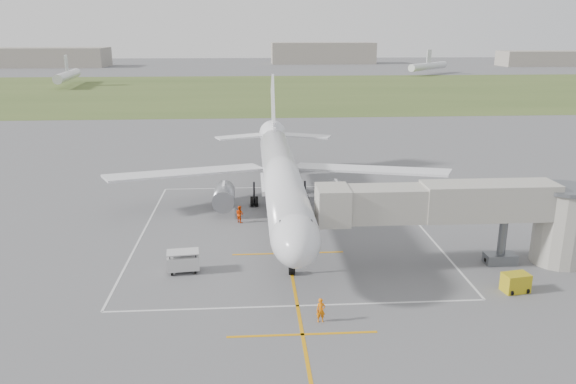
{
  "coord_description": "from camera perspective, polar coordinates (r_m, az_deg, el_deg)",
  "views": [
    {
      "loc": [
        -3.17,
        -56.76,
        19.35
      ],
      "look_at": [
        0.39,
        -4.0,
        4.0
      ],
      "focal_mm": 35.0,
      "sensor_mm": 36.0,
      "label": 1
    }
  ],
  "objects": [
    {
      "name": "distant_aircraft",
      "position": [
        230.31,
        -1.98,
        12.26
      ],
      "size": [
        159.79,
        72.8,
        8.85
      ],
      "color": "silver",
      "rests_on": "ground"
    },
    {
      "name": "apron_markings",
      "position": [
        54.58,
        -0.28,
        -4.57
      ],
      "size": [
        28.2,
        60.0,
        0.01
      ],
      "color": "orange",
      "rests_on": "ground"
    },
    {
      "name": "jet_bridge",
      "position": [
        49.41,
        18.82,
        -1.9
      ],
      "size": [
        23.4,
        5.0,
        7.2
      ],
      "color": "#A39E93",
      "rests_on": "ground"
    },
    {
      "name": "distant_hangars",
      "position": [
        322.53,
        -6.34,
        13.58
      ],
      "size": [
        345.0,
        49.0,
        12.0
      ],
      "color": "gray",
      "rests_on": "ground"
    },
    {
      "name": "grass_strip",
      "position": [
        187.79,
        -2.92,
        10.26
      ],
      "size": [
        700.0,
        120.0,
        0.02
      ],
      "primitive_type": "cube",
      "color": "#425424",
      "rests_on": "ground"
    },
    {
      "name": "gpu_unit",
      "position": [
        46.82,
        22.13,
        -8.53
      ],
      "size": [
        2.13,
        1.65,
        1.46
      ],
      "rotation": [
        0.0,
        0.0,
        0.16
      ],
      "color": "#B39F16",
      "rests_on": "ground"
    },
    {
      "name": "ground",
      "position": [
        60.05,
        -0.63,
        -2.61
      ],
      "size": [
        700.0,
        700.0,
        0.0
      ],
      "primitive_type": "plane",
      "color": "#565658",
      "rests_on": "ground"
    },
    {
      "name": "baggage_cart",
      "position": [
        47.46,
        -10.6,
        -6.95
      ],
      "size": [
        2.76,
        1.85,
        1.81
      ],
      "rotation": [
        0.0,
        0.0,
        0.11
      ],
      "color": "#BEBEBE",
      "rests_on": "ground"
    },
    {
      "name": "ramp_worker_nose",
      "position": [
        39.29,
        3.35,
        -11.91
      ],
      "size": [
        0.65,
        0.45,
        1.73
      ],
      "primitive_type": "imported",
      "rotation": [
        0.0,
        0.0,
        0.05
      ],
      "color": "orange",
      "rests_on": "ground"
    },
    {
      "name": "airliner",
      "position": [
        59.51,
        -0.69,
        1.63
      ],
      "size": [
        38.93,
        46.75,
        13.52
      ],
      "color": "silver",
      "rests_on": "ground"
    },
    {
      "name": "ramp_worker_wing",
      "position": [
        58.54,
        -4.93,
        -2.24
      ],
      "size": [
        1.09,
        1.11,
        1.8
      ],
      "primitive_type": "imported",
      "rotation": [
        0.0,
        0.0,
        2.3
      ],
      "color": "#E34007",
      "rests_on": "ground"
    }
  ]
}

